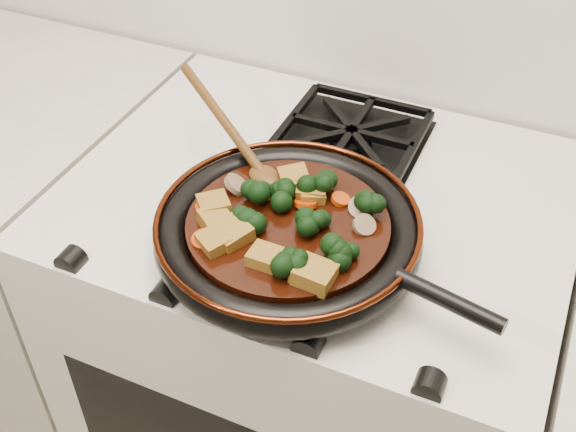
% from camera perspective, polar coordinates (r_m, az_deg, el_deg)
% --- Properties ---
extents(stove, '(0.76, 0.60, 0.90)m').
position_cam_1_polar(stove, '(1.43, 1.94, -12.18)').
color(stove, beige).
rests_on(stove, ground).
extents(burner_grate_front, '(0.23, 0.23, 0.03)m').
position_cam_1_polar(burner_grate_front, '(0.99, -0.56, -2.13)').
color(burner_grate_front, black).
rests_on(burner_grate_front, stove).
extents(burner_grate_back, '(0.23, 0.23, 0.03)m').
position_cam_1_polar(burner_grate_back, '(1.20, 5.01, 6.32)').
color(burner_grate_back, black).
rests_on(burner_grate_back, stove).
extents(skillet, '(0.48, 0.36, 0.05)m').
position_cam_1_polar(skillet, '(0.97, 0.10, -1.21)').
color(skillet, black).
rests_on(skillet, burner_grate_front).
extents(braising_sauce, '(0.27, 0.27, 0.02)m').
position_cam_1_polar(braising_sauce, '(0.96, 0.00, -0.94)').
color(braising_sauce, black).
rests_on(braising_sauce, skillet).
extents(tofu_cube_0, '(0.05, 0.05, 0.02)m').
position_cam_1_polar(tofu_cube_0, '(0.99, 1.88, 1.68)').
color(tofu_cube_0, olive).
rests_on(tofu_cube_0, braising_sauce).
extents(tofu_cube_1, '(0.05, 0.05, 0.02)m').
position_cam_1_polar(tofu_cube_1, '(0.99, 1.88, 1.99)').
color(tofu_cube_1, olive).
rests_on(tofu_cube_1, braising_sauce).
extents(tofu_cube_2, '(0.06, 0.06, 0.03)m').
position_cam_1_polar(tofu_cube_2, '(1.01, 0.50, 2.90)').
color(tofu_cube_2, olive).
rests_on(tofu_cube_2, braising_sauce).
extents(tofu_cube_3, '(0.06, 0.06, 0.03)m').
position_cam_1_polar(tofu_cube_3, '(0.93, -4.44, -1.43)').
color(tofu_cube_3, olive).
rests_on(tofu_cube_3, braising_sauce).
extents(tofu_cube_4, '(0.04, 0.04, 0.02)m').
position_cam_1_polar(tofu_cube_4, '(0.90, -1.85, -3.29)').
color(tofu_cube_4, olive).
rests_on(tofu_cube_4, braising_sauce).
extents(tofu_cube_5, '(0.05, 0.05, 0.03)m').
position_cam_1_polar(tofu_cube_5, '(0.88, 2.15, -4.67)').
color(tofu_cube_5, olive).
rests_on(tofu_cube_5, braising_sauce).
extents(tofu_cube_6, '(0.04, 0.04, 0.02)m').
position_cam_1_polar(tofu_cube_6, '(0.88, 1.68, -4.54)').
color(tofu_cube_6, olive).
rests_on(tofu_cube_6, braising_sauce).
extents(tofu_cube_7, '(0.06, 0.06, 0.03)m').
position_cam_1_polar(tofu_cube_7, '(0.97, -5.88, 0.79)').
color(tofu_cube_7, olive).
rests_on(tofu_cube_7, braising_sauce).
extents(tofu_cube_8, '(0.06, 0.05, 0.03)m').
position_cam_1_polar(tofu_cube_8, '(0.95, -5.74, -0.37)').
color(tofu_cube_8, olive).
rests_on(tofu_cube_8, braising_sauce).
extents(tofu_cube_9, '(0.05, 0.05, 0.03)m').
position_cam_1_polar(tofu_cube_9, '(0.92, -5.84, -2.06)').
color(tofu_cube_9, olive).
rests_on(tofu_cube_9, braising_sauce).
extents(broccoli_floret_0, '(0.08, 0.08, 0.05)m').
position_cam_1_polar(broccoli_floret_0, '(0.95, -2.98, -0.18)').
color(broccoli_floret_0, black).
rests_on(broccoli_floret_0, braising_sauce).
extents(broccoli_floret_1, '(0.06, 0.07, 0.06)m').
position_cam_1_polar(broccoli_floret_1, '(0.94, 2.13, -0.81)').
color(broccoli_floret_1, black).
rests_on(broccoli_floret_1, braising_sauce).
extents(broccoli_floret_2, '(0.09, 0.09, 0.07)m').
position_cam_1_polar(broccoli_floret_2, '(0.99, 2.37, 2.34)').
color(broccoli_floret_2, black).
rests_on(broccoli_floret_2, braising_sauce).
extents(broccoli_floret_3, '(0.09, 0.08, 0.07)m').
position_cam_1_polar(broccoli_floret_3, '(0.98, -0.69, 1.54)').
color(broccoli_floret_3, black).
rests_on(broccoli_floret_3, braising_sauce).
extents(broccoli_floret_4, '(0.09, 0.08, 0.06)m').
position_cam_1_polar(broccoli_floret_4, '(0.99, -2.14, 1.84)').
color(broccoli_floret_4, black).
rests_on(broccoli_floret_4, braising_sauce).
extents(broccoli_floret_5, '(0.08, 0.08, 0.06)m').
position_cam_1_polar(broccoli_floret_5, '(0.97, 6.51, 0.92)').
color(broccoli_floret_5, black).
rests_on(broccoli_floret_5, braising_sauce).
extents(broccoli_floret_6, '(0.07, 0.08, 0.07)m').
position_cam_1_polar(broccoli_floret_6, '(0.90, 4.15, -3.16)').
color(broccoli_floret_6, black).
rests_on(broccoli_floret_6, braising_sauce).
extents(broccoli_floret_7, '(0.07, 0.07, 0.05)m').
position_cam_1_polar(broccoli_floret_7, '(0.88, 0.49, -4.09)').
color(broccoli_floret_7, black).
rests_on(broccoli_floret_7, braising_sauce).
extents(carrot_coin_0, '(0.03, 0.03, 0.02)m').
position_cam_1_polar(carrot_coin_0, '(0.99, -2.15, 1.56)').
color(carrot_coin_0, '#AC3104').
rests_on(carrot_coin_0, braising_sauce).
extents(carrot_coin_1, '(0.03, 0.03, 0.02)m').
position_cam_1_polar(carrot_coin_1, '(0.98, 1.37, 0.99)').
color(carrot_coin_1, '#AC3104').
rests_on(carrot_coin_1, braising_sauce).
extents(carrot_coin_2, '(0.03, 0.03, 0.02)m').
position_cam_1_polar(carrot_coin_2, '(0.99, 4.18, 1.31)').
color(carrot_coin_2, '#AC3104').
rests_on(carrot_coin_2, braising_sauce).
extents(carrot_coin_3, '(0.03, 0.03, 0.02)m').
position_cam_1_polar(carrot_coin_3, '(0.93, -6.71, -1.86)').
color(carrot_coin_3, '#AC3104').
rests_on(carrot_coin_3, braising_sauce).
extents(carrot_coin_4, '(0.03, 0.03, 0.01)m').
position_cam_1_polar(carrot_coin_4, '(0.98, -6.46, 0.63)').
color(carrot_coin_4, '#AC3104').
rests_on(carrot_coin_4, braising_sauce).
extents(mushroom_slice_0, '(0.04, 0.04, 0.02)m').
position_cam_1_polar(mushroom_slice_0, '(0.95, 6.03, -0.73)').
color(mushroom_slice_0, brown).
rests_on(mushroom_slice_0, braising_sauce).
extents(mushroom_slice_1, '(0.05, 0.05, 0.03)m').
position_cam_1_polar(mushroom_slice_1, '(1.01, -4.08, 2.47)').
color(mushroom_slice_1, brown).
rests_on(mushroom_slice_1, braising_sauce).
extents(mushroom_slice_2, '(0.04, 0.03, 0.03)m').
position_cam_1_polar(mushroom_slice_2, '(0.97, 5.77, 0.70)').
color(mushroom_slice_2, brown).
rests_on(mushroom_slice_2, braising_sauce).
extents(wooden_spoon, '(0.14, 0.11, 0.24)m').
position_cam_1_polar(wooden_spoon, '(1.06, -3.80, 5.78)').
color(wooden_spoon, '#4C2E10').
rests_on(wooden_spoon, braising_sauce).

